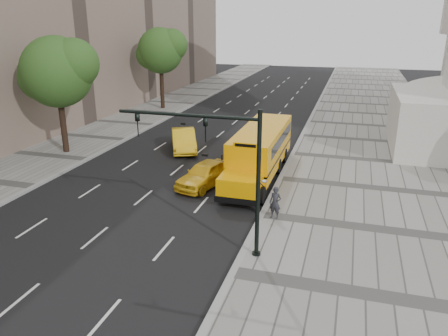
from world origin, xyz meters
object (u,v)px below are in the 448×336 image
(tree_b, at_px, (58,71))
(pedestrian, at_px, (275,203))
(taxi_near, at_px, (205,174))
(traffic_signal, at_px, (225,164))
(taxi_far, at_px, (184,140))
(tree_c, at_px, (161,50))
(school_bus, at_px, (261,148))

(tree_b, xyz_separation_m, pedestrian, (17.11, -7.04, -5.13))
(taxi_near, height_order, traffic_signal, traffic_signal)
(taxi_far, distance_m, pedestrian, 13.69)
(tree_c, bearing_deg, taxi_far, -60.61)
(school_bus, distance_m, traffic_signal, 10.83)
(school_bus, xyz_separation_m, taxi_far, (-6.77, 3.56, -0.95))
(tree_b, distance_m, pedestrian, 19.20)
(school_bus, height_order, pedestrian, school_bus)
(tree_b, distance_m, taxi_far, 10.25)
(tree_b, distance_m, school_bus, 15.53)
(school_bus, bearing_deg, taxi_near, -130.76)
(traffic_signal, bearing_deg, tree_c, 118.64)
(tree_c, relative_size, school_bus, 0.76)
(tree_c, xyz_separation_m, taxi_far, (8.14, -14.45, -5.61))
(tree_b, bearing_deg, pedestrian, -22.37)
(taxi_near, distance_m, traffic_signal, 8.80)
(tree_b, xyz_separation_m, school_bus, (14.90, -0.27, -4.34))
(tree_c, bearing_deg, tree_b, -89.99)
(school_bus, bearing_deg, tree_c, 129.62)
(pedestrian, bearing_deg, tree_c, 135.51)
(traffic_signal, bearing_deg, taxi_far, 117.86)
(pedestrian, height_order, traffic_signal, traffic_signal)
(taxi_far, bearing_deg, traffic_signal, -86.87)
(tree_b, bearing_deg, taxi_near, -15.75)
(taxi_far, bearing_deg, tree_b, 177.30)
(tree_c, height_order, school_bus, tree_c)
(pedestrian, bearing_deg, tree_b, 168.51)
(tree_b, height_order, taxi_near, tree_b)
(tree_c, height_order, pedestrian, tree_c)
(taxi_far, height_order, traffic_signal, traffic_signal)
(school_bus, bearing_deg, traffic_signal, -86.25)
(taxi_far, bearing_deg, taxi_near, -83.73)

